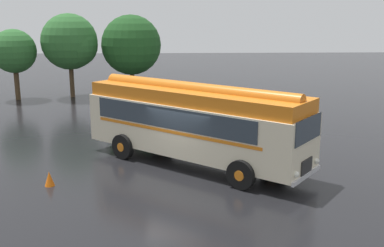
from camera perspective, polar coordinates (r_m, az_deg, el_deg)
name	(u,v)px	position (r m, az deg, el deg)	size (l,w,h in m)	color
ground_plane	(177,171)	(18.35, -1.90, -6.01)	(120.00, 120.00, 0.00)	black
vintage_bus	(194,120)	(18.67, 0.23, 0.40)	(9.35, 8.27, 3.49)	beige
car_near_left	(130,101)	(28.98, -7.92, 2.86)	(2.20, 4.32, 1.66)	silver
car_mid_left	(177,99)	(29.26, -1.91, 3.08)	(2.16, 4.30, 1.66)	#B7BABF
tree_far_left	(15,51)	(35.96, -21.53, 8.51)	(3.22, 3.22, 5.23)	#4C3823
tree_left_of_centre	(71,43)	(35.59, -15.06, 9.87)	(4.27, 4.22, 6.36)	#4C3823
tree_centre	(131,45)	(35.43, -7.71, 9.82)	(4.59, 4.59, 6.26)	#4C3823
traffic_cone	(49,179)	(17.50, -17.66, -6.70)	(0.36, 0.36, 0.55)	orange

